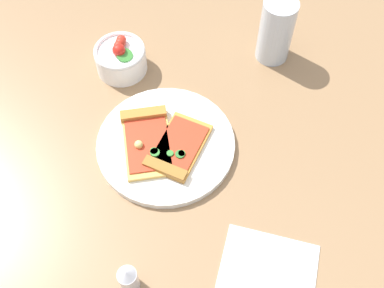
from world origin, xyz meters
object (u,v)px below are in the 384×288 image
Objects in this scene: pizza_slice_near at (147,137)px; pepper_shaker at (128,279)px; soda_glass at (276,33)px; salad_bowl at (121,58)px; plate at (166,144)px; pizza_slice_far at (177,150)px; paper_napkin at (268,271)px.

pepper_shaker is (0.06, -0.26, 0.01)m from pizza_slice_near.
soda_glass reaches higher than pizza_slice_near.
pepper_shaker is at bearing -67.73° from salad_bowl.
plate is 0.21m from salad_bowl.
pizza_slice_far is 0.26m from paper_napkin.
pizza_slice_near is 1.63× the size of salad_bowl.
soda_glass is 2.07× the size of pepper_shaker.
soda_glass is at bearing 57.67° from pizza_slice_near.
pizza_slice_far is at bearing 140.77° from paper_napkin.
soda_glass reaches higher than salad_bowl.
pepper_shaker is (-0.20, -0.08, 0.03)m from paper_napkin.
pizza_slice_near is at bearing 146.18° from paper_napkin.
salad_bowl reaches higher than paper_napkin.
pizza_slice_far is (0.06, -0.01, -0.00)m from pizza_slice_near.
pepper_shaker reaches higher than paper_napkin.
salad_bowl is at bearing -156.94° from soda_glass.
pepper_shaker reaches higher than pizza_slice_far.
pizza_slice_far is 2.10× the size of pepper_shaker.
plate is at bearing 95.61° from pepper_shaker.
paper_napkin is at bearing -79.75° from soda_glass.
paper_napkin is at bearing -39.23° from pizza_slice_far.
pizza_slice_far is at bearing -111.80° from soda_glass.
pizza_slice_near is 2.51× the size of pepper_shaker.
paper_napkin is at bearing -38.21° from plate.
pepper_shaker is (-0.12, -0.54, -0.03)m from soda_glass.
soda_glass is at bearing 62.75° from plate.
salad_bowl reaches higher than plate.
pepper_shaker reaches higher than pizza_slice_near.
salad_bowl is (-0.14, 0.16, 0.02)m from plate.
pizza_slice_far is at bearing -10.73° from pizza_slice_near.
paper_napkin is (0.26, -0.18, -0.02)m from pizza_slice_near.
paper_napkin is at bearing -42.07° from salad_bowl.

